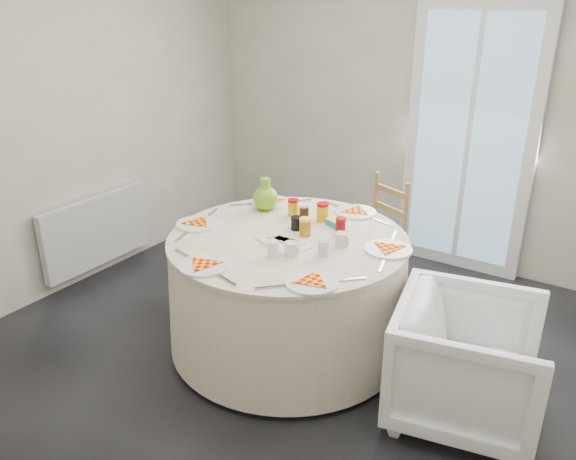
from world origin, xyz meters
The scene contains 14 objects.
floor centered at (0.00, 0.00, 0.00)m, with size 4.00×4.00×0.00m, color black.
wall_back centered at (0.00, 2.00, 1.30)m, with size 4.00×0.02×2.60m, color #BCB5A3.
wall_left centered at (-2.00, 0.00, 1.30)m, with size 0.02×4.00×2.60m, color #BCB5A3.
glass_door centered at (0.40, 1.95, 1.05)m, with size 1.00×0.08×2.10m, color silver.
radiator centered at (-1.94, 0.20, 0.38)m, with size 0.07×1.00×0.55m, color silver.
table centered at (-0.14, 0.20, 0.38)m, with size 1.50×1.50×0.76m, color #FAE4BF.
wooden_chair centered at (-0.04, 1.24, 0.47)m, with size 0.38×0.36×0.85m, color #9A7B46, non-canonical shape.
armchair centered at (1.02, 0.14, 0.39)m, with size 0.73×0.68×0.75m, color white.
place_settings centered at (-0.14, 0.20, 0.77)m, with size 1.49×1.49×0.03m, color silver, non-canonical shape.
jar_cluster centered at (-0.11, 0.47, 0.82)m, with size 0.46×0.23×0.14m, color #AC7622, non-canonical shape.
butter_tub centered at (0.02, 0.51, 0.79)m, with size 0.11×0.08×0.04m, color #167CB3.
green_pitcher centered at (-0.52, 0.50, 0.87)m, with size 0.17×0.17×0.22m, color #6CAE1C, non-canonical shape.
cheese_platter centered at (-0.11, 0.10, 0.77)m, with size 0.31×0.20×0.04m, color white, non-canonical shape.
mugs_glasses centered at (0.02, 0.21, 0.81)m, with size 0.55×0.55×0.10m, color gray, non-canonical shape.
Camera 1 is at (1.56, -2.39, 2.11)m, focal length 35.00 mm.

